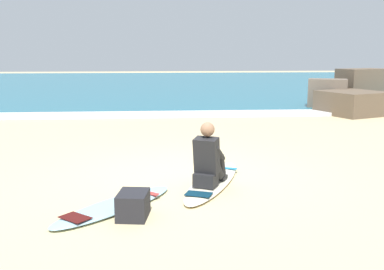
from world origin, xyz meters
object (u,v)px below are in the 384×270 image
surfer_seated (208,161)px  beach_bag (133,205)px  surfboard_spare_near (115,205)px  surfboard_main (213,181)px

surfer_seated → beach_bag: size_ratio=1.97×
beach_bag → surfer_seated: bearing=45.8°
surfboard_spare_near → beach_bag: beach_bag is taller
surfboard_spare_near → beach_bag: 0.46m
surfboard_spare_near → beach_bag: size_ratio=3.99×
surfboard_main → surfer_seated: (-0.11, -0.29, 0.40)m
surfboard_main → surfer_seated: bearing=-110.2°
surfer_seated → surfboard_spare_near: bearing=-150.8°
surfboard_spare_near → beach_bag: bearing=-54.5°
surfer_seated → beach_bag: bearing=-134.2°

